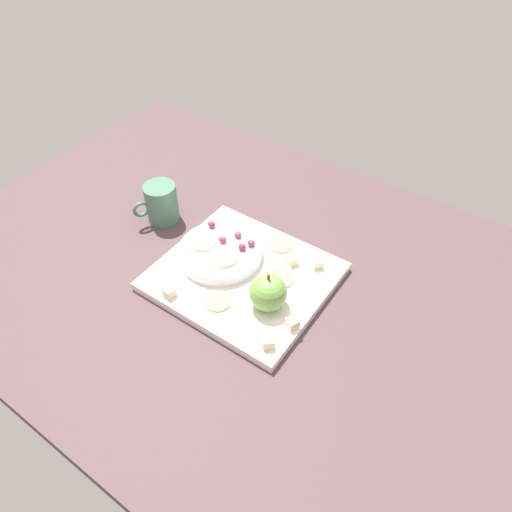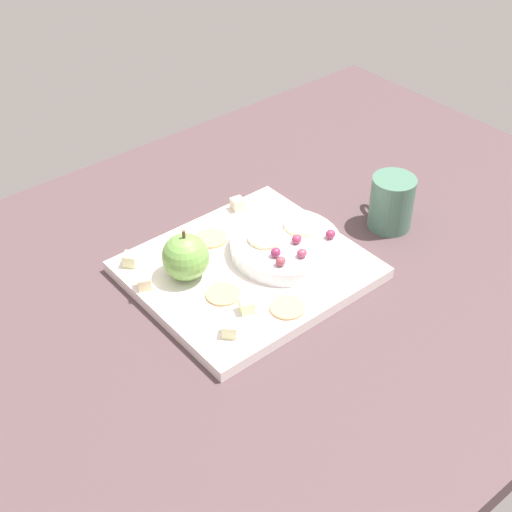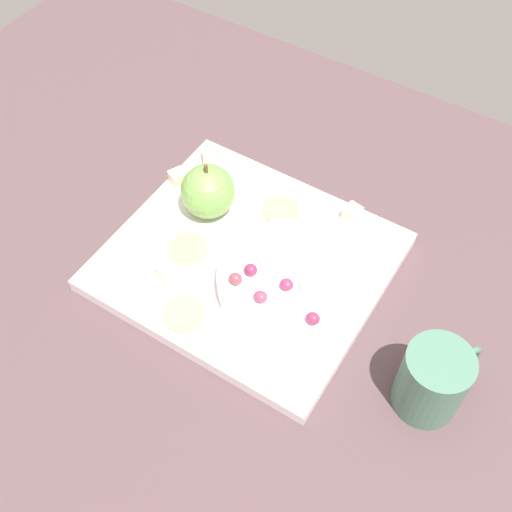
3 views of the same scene
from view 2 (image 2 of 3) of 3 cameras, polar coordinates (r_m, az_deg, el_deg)
The scene contains 21 objects.
table at distance 112.48cm, azimuth 0.71°, elevation -2.28°, with size 132.93×91.39×3.60cm, color #4D393C.
platter at distance 110.97cm, azimuth -0.65°, elevation -1.10°, with size 33.16×29.65×1.86cm, color white.
serving_dish at distance 112.27cm, azimuth 2.33°, elevation 0.82°, with size 17.16×17.16×2.45cm, color white.
apple_whole at distance 106.76cm, azimuth -5.56°, elevation -0.07°, with size 7.11×7.11×7.11cm, color #6CA449.
apple_stem at distance 104.23cm, azimuth -5.70°, elevation 1.72°, with size 0.50×0.50×1.20cm, color brown.
cheese_cube_0 at distance 98.62cm, azimuth -2.05°, elevation -5.79°, with size 2.00×2.00×2.00cm, color beige.
cheese_cube_1 at distance 107.02cm, azimuth -8.79°, elevation -2.06°, with size 2.00×2.00×2.00cm, color beige.
cheese_cube_2 at distance 111.50cm, azimuth -9.85°, elevation -0.27°, with size 2.00×2.00×2.00cm, color beige.
cheese_cube_3 at distance 101.98cm, azimuth -0.73°, elevation -3.95°, with size 2.00×2.00×2.00cm, color beige.
cheese_cube_4 at distance 121.76cm, azimuth -1.46°, elevation 4.10°, with size 2.00×2.00×2.00cm, color beige.
cracker_0 at distance 105.15cm, azimuth -2.61°, elevation -3.01°, with size 5.09×5.09×0.40cm, color tan.
cracker_1 at distance 115.58cm, azimuth -3.54°, elevation 1.40°, with size 5.09×5.09×0.40cm, color tan.
cracker_2 at distance 103.00cm, azimuth 2.48°, elevation -4.07°, with size 5.09×5.09×0.40cm, color tan.
grape_0 at distance 110.49cm, azimuth 3.21°, elevation 1.32°, with size 1.63×1.46×1.38cm, color #952E52.
grape_1 at distance 111.86cm, azimuth 5.87°, elevation 1.72°, with size 1.63×1.46×1.45cm, color #8F2B4E.
grape_2 at distance 107.88cm, azimuth 3.63°, elevation 0.22°, with size 1.63×1.46×1.30cm, color #943B55.
grape_3 at distance 107.71cm, azimuth 1.56°, elevation 0.28°, with size 1.63×1.46×1.48cm, color #84294E.
grape_4 at distance 106.08cm, azimuth 1.91°, elevation -0.44°, with size 1.63×1.46×1.45cm, color #8E3D49.
apple_slice_0 at distance 114.15cm, azimuth 3.64°, elevation 2.45°, with size 5.69×5.69×0.60cm, color beige.
apple_slice_1 at distance 111.27cm, azimuth 0.81°, elevation 1.44°, with size 5.69×5.69×0.60cm, color beige.
cup at distance 121.20cm, azimuth 10.59°, elevation 4.18°, with size 7.20×9.88×9.16cm.
Camera 2 is at (55.38, 64.54, 75.42)cm, focal length 50.89 mm.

